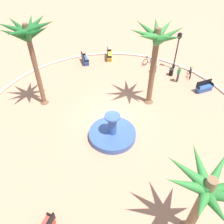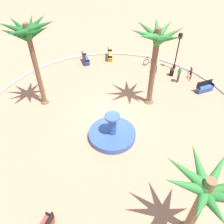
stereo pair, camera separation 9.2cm
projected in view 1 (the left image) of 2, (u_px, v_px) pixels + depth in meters
The scene contains 15 objects.
ground_plane at pixel (112, 116), 17.90m from camera, with size 80.00×80.00×0.00m, color tan.
plaza_curb at pixel (112, 115), 17.83m from camera, with size 20.89×20.89×0.20m, color silver.
fountain at pixel (112, 134), 16.08m from camera, with size 3.33×3.33×2.03m.
palm_tree_near_fountain at pixel (156, 44), 15.87m from camera, with size 4.04×4.08×6.55m.
palm_tree_by_curb at pixel (28, 38), 15.40m from camera, with size 3.77×3.83×6.92m.
palm_tree_mid_plaza at pixel (206, 192), 9.21m from camera, with size 3.88×3.75×4.74m.
bench_east at pixel (85, 60), 23.92m from camera, with size 1.63×1.24×1.00m.
bench_west at pixel (204, 88), 20.17m from camera, with size 1.17×1.65×1.00m.
bench_southeast at pixel (109, 56), 24.61m from camera, with size 1.46×1.51×1.00m.
lamppost at pixel (177, 48), 21.86m from camera, with size 0.32×0.32×3.81m.
trash_bin at pixel (171, 72), 22.09m from camera, with size 0.46×0.46×0.73m.
bicycle_red_frame at pixel (190, 73), 21.98m from camera, with size 0.83×1.56×0.94m.
bicycle_by_lamppost at pixel (149, 61), 23.74m from camera, with size 0.62×1.66×0.94m.
person_cyclist_helmet at pixel (156, 64), 22.04m from camera, with size 0.28×0.52×1.70m.
person_cyclist_photo at pixel (179, 73), 20.90m from camera, with size 0.22×0.53×1.66m.
Camera 1 is at (-8.71, 9.90, 12.12)m, focal length 36.44 mm.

